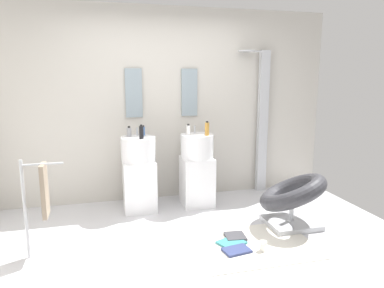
{
  "coord_description": "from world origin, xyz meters",
  "views": [
    {
      "loc": [
        -0.81,
        -3.15,
        1.68
      ],
      "look_at": [
        0.15,
        0.55,
        0.95
      ],
      "focal_mm": 32.94,
      "sensor_mm": 36.0,
      "label": 1
    }
  ],
  "objects": [
    {
      "name": "pedestal_sink_left",
      "position": [
        -0.38,
        1.17,
        0.49
      ],
      "size": [
        0.43,
        0.43,
        1.05
      ],
      "color": "white",
      "rests_on": "ground_plane"
    },
    {
      "name": "ground_plane",
      "position": [
        0.0,
        0.0,
        -0.02
      ],
      "size": [
        4.8,
        3.6,
        0.04
      ],
      "primitive_type": "cube",
      "color": "silver"
    },
    {
      "name": "soap_bottle_amber",
      "position": [
        0.48,
        1.06,
        1.04
      ],
      "size": [
        0.05,
        0.05,
        0.18
      ],
      "color": "#C68C38",
      "rests_on": "pedestal_sink_right"
    },
    {
      "name": "soap_bottle_black",
      "position": [
        -0.35,
        1.03,
        1.03
      ],
      "size": [
        0.05,
        0.05,
        0.17
      ],
      "color": "black",
      "rests_on": "pedestal_sink_left"
    },
    {
      "name": "magazine_navy",
      "position": [
        0.41,
        -0.2,
        0.02
      ],
      "size": [
        0.28,
        0.21,
        0.02
      ],
      "primitive_type": "cube",
      "rotation": [
        0.0,
        0.0,
        0.16
      ],
      "color": "navy",
      "rests_on": "area_rug"
    },
    {
      "name": "area_rug",
      "position": [
        0.64,
        -0.1,
        0.01
      ],
      "size": [
        1.18,
        0.88,
        0.01
      ],
      "primitive_type": "cube",
      "color": "white",
      "rests_on": "ground_plane"
    },
    {
      "name": "shower_column",
      "position": [
        1.45,
        1.53,
        1.08
      ],
      "size": [
        0.49,
        0.24,
        2.05
      ],
      "color": "#B7BABF",
      "rests_on": "ground_plane"
    },
    {
      "name": "magazine_teal",
      "position": [
        0.41,
        -0.03,
        0.02
      ],
      "size": [
        0.31,
        0.29,
        0.02
      ],
      "primitive_type": "cube",
      "rotation": [
        0.0,
        0.0,
        0.38
      ],
      "color": "teal",
      "rests_on": "area_rug"
    },
    {
      "name": "soap_bottle_blue",
      "position": [
        -0.3,
        1.27,
        1.01
      ],
      "size": [
        0.04,
        0.04,
        0.13
      ],
      "color": "#4C72B7",
      "rests_on": "pedestal_sink_left"
    },
    {
      "name": "vanity_mirror_left",
      "position": [
        -0.38,
        1.58,
        1.47
      ],
      "size": [
        0.22,
        0.03,
        0.64
      ],
      "primitive_type": "cube",
      "color": "#8C9EA8"
    },
    {
      "name": "soap_bottle_grey",
      "position": [
        -0.48,
        1.24,
        1.01
      ],
      "size": [
        0.06,
        0.06,
        0.13
      ],
      "color": "#99999E",
      "rests_on": "pedestal_sink_left"
    },
    {
      "name": "pedestal_sink_right",
      "position": [
        0.38,
        1.17,
        0.49
      ],
      "size": [
        0.43,
        0.43,
        1.05
      ],
      "color": "white",
      "rests_on": "ground_plane"
    },
    {
      "name": "lounge_chair",
      "position": [
        1.25,
        0.25,
        0.35
      ],
      "size": [
        1.09,
        1.09,
        0.65
      ],
      "color": "#B7BABF",
      "rests_on": "ground_plane"
    },
    {
      "name": "coffee_mug",
      "position": [
        0.66,
        -0.24,
        0.06
      ],
      "size": [
        0.07,
        0.07,
        0.1
      ],
      "primitive_type": "cylinder",
      "color": "white",
      "rests_on": "area_rug"
    },
    {
      "name": "towel_rack",
      "position": [
        -1.38,
        0.2,
        0.63
      ],
      "size": [
        0.37,
        0.22,
        0.95
      ],
      "color": "#B7BABF",
      "rests_on": "ground_plane"
    },
    {
      "name": "vanity_mirror_right",
      "position": [
        0.38,
        1.58,
        1.47
      ],
      "size": [
        0.22,
        0.03,
        0.64
      ],
      "primitive_type": "cube",
      "color": "#8C9EA8"
    },
    {
      "name": "soap_bottle_white",
      "position": [
        0.27,
        1.18,
        1.01
      ],
      "size": [
        0.05,
        0.05,
        0.14
      ],
      "color": "white",
      "rests_on": "pedestal_sink_right"
    },
    {
      "name": "rear_partition",
      "position": [
        0.0,
        1.65,
        1.3
      ],
      "size": [
        4.8,
        0.1,
        2.6
      ],
      "primitive_type": "cube",
      "color": "beige",
      "rests_on": "ground_plane"
    },
    {
      "name": "magazine_charcoal",
      "position": [
        0.5,
        0.09,
        0.02
      ],
      "size": [
        0.23,
        0.23,
        0.03
      ],
      "primitive_type": "cube",
      "rotation": [
        0.0,
        0.0,
        -0.1
      ],
      "color": "#38383D",
      "rests_on": "area_rug"
    }
  ]
}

